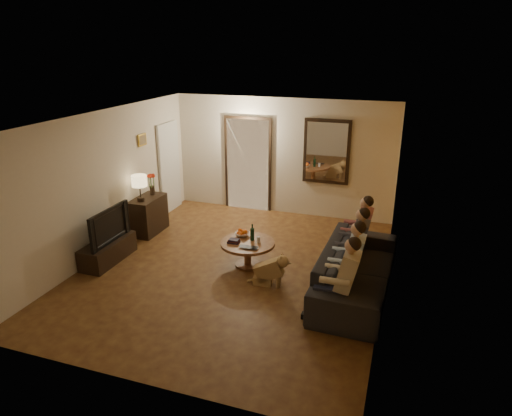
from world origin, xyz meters
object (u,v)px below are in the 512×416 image
(bowl, at_px, (242,234))
(laptop, at_px, (248,249))
(dog, at_px, (269,269))
(dresser, at_px, (148,215))
(person_d, at_px, (358,234))
(person_c, at_px, (353,248))
(person_a, at_px, (342,283))
(tv, at_px, (105,225))
(sofa, at_px, (356,270))
(coffee_table, at_px, (248,254))
(tv_stand, at_px, (108,251))
(person_b, at_px, (348,264))
(wine_bottle, at_px, (252,232))
(table_lamp, at_px, (140,188))

(bowl, distance_m, laptop, 0.57)
(dog, bearing_deg, dresser, 149.54)
(person_d, bearing_deg, person_c, -90.00)
(person_a, bearing_deg, tv, 172.41)
(sofa, relative_size, bowl, 9.95)
(tv, height_order, person_d, person_d)
(person_a, relative_size, coffee_table, 1.27)
(laptop, bearing_deg, coffee_table, 108.48)
(person_a, distance_m, person_c, 1.20)
(tv, height_order, person_c, person_c)
(person_a, relative_size, dog, 2.14)
(dresser, xyz_separation_m, dog, (2.99, -1.30, -0.09))
(tv_stand, bearing_deg, person_a, -7.59)
(tv, xyz_separation_m, bowl, (2.26, 0.85, -0.21))
(person_d, distance_m, laptop, 1.92)
(person_d, bearing_deg, person_b, -90.00)
(sofa, xyz_separation_m, person_b, (-0.10, -0.30, 0.22))
(dresser, height_order, wine_bottle, wine_bottle)
(coffee_table, height_order, bowl, bowl)
(tv_stand, relative_size, dog, 2.05)
(person_b, xyz_separation_m, bowl, (-1.98, 0.81, -0.12))
(person_c, bearing_deg, coffee_table, -179.77)
(person_a, height_order, person_c, same)
(tv, bearing_deg, person_c, -81.48)
(table_lamp, relative_size, dog, 0.96)
(tv_stand, xyz_separation_m, person_a, (4.24, -0.57, 0.41))
(bowl, height_order, wine_bottle, wine_bottle)
(person_d, height_order, dog, person_d)
(person_b, distance_m, wine_bottle, 1.88)
(wine_bottle, bearing_deg, tv_stand, -163.69)
(person_b, relative_size, bowl, 4.63)
(sofa, distance_m, person_c, 0.39)
(tv_stand, height_order, person_a, person_a)
(person_c, relative_size, coffee_table, 1.27)
(bowl, bearing_deg, tv_stand, -159.42)
(dresser, relative_size, bowl, 3.25)
(person_d, height_order, coffee_table, person_d)
(tv_stand, relative_size, tv, 1.06)
(dog, bearing_deg, wine_bottle, 121.39)
(person_d, distance_m, coffee_table, 1.94)
(sofa, distance_m, coffee_table, 1.93)
(person_c, xyz_separation_m, coffee_table, (-1.80, -0.01, -0.38))
(table_lamp, relative_size, person_a, 0.45)
(bowl, bearing_deg, sofa, -13.83)
(tv, height_order, sofa, tv)
(dog, bearing_deg, table_lamp, 153.18)
(dog, height_order, wine_bottle, wine_bottle)
(table_lamp, relative_size, person_d, 0.45)
(person_b, height_order, bowl, person_b)
(table_lamp, bearing_deg, person_d, 0.78)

